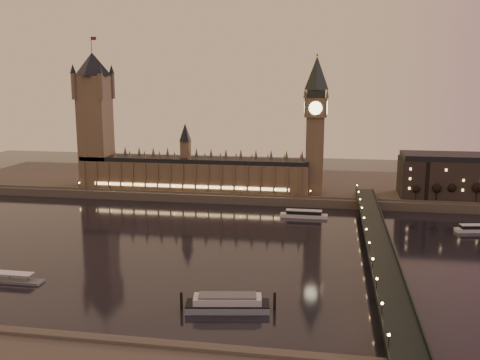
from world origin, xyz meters
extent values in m
plane|color=black|center=(0.00, 0.00, 0.00)|extent=(700.00, 700.00, 0.00)
cube|color=#423D35|center=(30.00, 165.00, 3.00)|extent=(560.00, 130.00, 6.00)
cube|color=brown|center=(-40.00, 121.00, 17.00)|extent=(180.00, 26.00, 22.00)
cube|color=black|center=(-40.00, 121.00, 29.60)|extent=(180.00, 22.00, 3.20)
cube|color=#FFCC7F|center=(-40.00, 107.50, 11.00)|extent=(153.00, 0.25, 2.20)
cube|color=brown|center=(-120.00, 121.00, 50.00)|extent=(22.00, 22.00, 88.00)
cone|color=black|center=(-120.00, 121.00, 103.00)|extent=(31.68, 31.68, 18.00)
cylinder|color=black|center=(-120.00, 121.00, 118.00)|extent=(0.44, 0.44, 12.00)
cube|color=maroon|center=(-117.80, 121.00, 122.50)|extent=(4.00, 0.15, 2.50)
cube|color=brown|center=(54.00, 121.00, 35.00)|extent=(13.00, 13.00, 58.00)
cube|color=brown|center=(54.00, 121.00, 71.00)|extent=(16.00, 16.00, 14.00)
cylinder|color=#FFEAA5|center=(54.00, 112.82, 71.00)|extent=(9.60, 0.35, 9.60)
cylinder|color=#FFEAA5|center=(45.82, 121.00, 71.00)|extent=(0.35, 9.60, 9.60)
cube|color=black|center=(54.00, 121.00, 81.00)|extent=(13.00, 13.00, 6.00)
cone|color=black|center=(54.00, 121.00, 96.00)|extent=(17.68, 17.68, 24.00)
sphere|color=gold|center=(54.00, 121.00, 109.00)|extent=(2.00, 2.00, 2.00)
cube|color=black|center=(92.00, 0.00, 8.00)|extent=(13.00, 260.00, 2.00)
cube|color=black|center=(85.70, 0.00, 9.50)|extent=(0.60, 260.00, 1.00)
cube|color=black|center=(98.30, 0.00, 9.50)|extent=(0.60, 260.00, 1.00)
cube|color=black|center=(172.00, 127.00, 20.00)|extent=(110.00, 36.00, 28.00)
cube|color=black|center=(172.00, 127.00, 36.00)|extent=(108.00, 34.00, 4.00)
cylinder|color=black|center=(125.62, 109.00, 10.51)|extent=(0.70, 0.70, 9.01)
sphere|color=black|center=(125.62, 109.00, 15.21)|extent=(6.01, 6.01, 6.01)
cylinder|color=black|center=(138.91, 109.00, 10.51)|extent=(0.70, 0.70, 9.01)
sphere|color=black|center=(138.91, 109.00, 15.21)|extent=(6.01, 6.01, 6.01)
cylinder|color=black|center=(152.19, 109.00, 10.51)|extent=(0.70, 0.70, 9.01)
sphere|color=black|center=(152.19, 109.00, 15.21)|extent=(6.01, 6.01, 6.01)
cylinder|color=black|center=(165.48, 109.00, 10.51)|extent=(0.70, 0.70, 9.01)
sphere|color=black|center=(165.48, 109.00, 15.21)|extent=(6.01, 6.01, 6.01)
cube|color=silver|center=(49.42, 71.67, 1.16)|extent=(31.59, 6.98, 2.31)
cube|color=black|center=(49.42, 71.67, 3.47)|extent=(23.38, 5.71, 2.31)
cube|color=silver|center=(49.42, 71.67, 4.84)|extent=(24.01, 5.99, 0.42)
cube|color=silver|center=(154.65, 55.15, 1.04)|extent=(25.28, 10.73, 2.08)
cube|color=black|center=(154.65, 55.15, 3.12)|extent=(18.80, 8.42, 2.08)
cube|color=silver|center=(154.65, 55.15, 4.35)|extent=(19.33, 8.76, 0.38)
cube|color=gray|center=(27.27, -81.31, 1.36)|extent=(34.62, 14.94, 2.72)
cube|color=black|center=(27.27, -81.31, 2.98)|extent=(34.62, 14.94, 0.52)
cube|color=silver|center=(27.27, -81.31, 4.61)|extent=(28.25, 12.85, 2.72)
cube|color=#595B5E|center=(27.27, -81.31, 6.34)|extent=(23.95, 11.11, 0.73)
cylinder|color=black|center=(8.69, -83.49, 3.56)|extent=(1.15, 1.15, 7.12)
cylinder|color=black|center=(45.85, -77.14, 3.56)|extent=(1.15, 1.15, 7.12)
cube|color=#595B5E|center=(-81.17, -67.99, 0.55)|extent=(38.61, 6.44, 1.10)
cube|color=silver|center=(-82.09, -67.99, 4.18)|extent=(31.26, 5.52, 0.28)
camera|label=1|loc=(66.83, -279.17, 91.83)|focal=40.00mm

